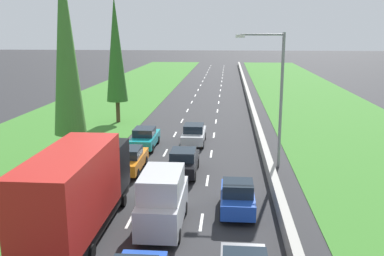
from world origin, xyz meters
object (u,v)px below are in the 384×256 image
at_px(black_sedan_centre_lane, 183,162).
at_px(red_box_truck_left_lane, 78,190).
at_px(teal_sedan_left_lane, 145,138).
at_px(orange_sedan_left_lane, 129,159).
at_px(poplar_tree_second, 65,44).
at_px(poplar_tree_third, 116,50).
at_px(silver_van_centre_lane, 163,200).
at_px(silver_sedan_centre_lane, 194,134).
at_px(street_light_mast, 276,90).
at_px(blue_hatchback_right_lane, 237,197).

bearing_deg(black_sedan_centre_lane, red_box_truck_left_lane, -112.44).
bearing_deg(teal_sedan_left_lane, orange_sedan_left_lane, -89.19).
distance_m(poplar_tree_second, poplar_tree_third, 14.17).
bearing_deg(teal_sedan_left_lane, poplar_tree_third, 115.69).
bearing_deg(silver_van_centre_lane, black_sedan_centre_lane, 88.89).
relative_size(red_box_truck_left_lane, poplar_tree_third, 0.75).
distance_m(silver_van_centre_lane, silver_sedan_centre_lane, 15.67).
height_order(poplar_tree_second, poplar_tree_third, poplar_tree_second).
xyz_separation_m(silver_sedan_centre_lane, poplar_tree_second, (-7.98, -6.30, 7.43)).
bearing_deg(street_light_mast, teal_sedan_left_lane, 157.65).
xyz_separation_m(orange_sedan_left_lane, black_sedan_centre_lane, (3.62, -0.22, 0.00)).
relative_size(poplar_tree_second, poplar_tree_third, 1.15).
xyz_separation_m(blue_hatchback_right_lane, poplar_tree_third, (-11.64, 21.45, 6.45)).
bearing_deg(orange_sedan_left_lane, poplar_tree_second, 163.82).
bearing_deg(silver_van_centre_lane, poplar_tree_third, 109.04).
bearing_deg(red_box_truck_left_lane, street_light_mast, 49.05).
xyz_separation_m(orange_sedan_left_lane, street_light_mast, (9.59, 1.92, 4.42)).
xyz_separation_m(black_sedan_centre_lane, poplar_tree_third, (-8.26, 15.60, 6.48)).
xyz_separation_m(red_box_truck_left_lane, black_sedan_centre_lane, (3.74, 9.06, -1.37)).
bearing_deg(poplar_tree_second, red_box_truck_left_lane, -68.38).
distance_m(orange_sedan_left_lane, poplar_tree_third, 17.33).
distance_m(blue_hatchback_right_lane, street_light_mast, 9.48).
height_order(silver_van_centre_lane, silver_sedan_centre_lane, silver_van_centre_lane).
bearing_deg(poplar_tree_third, red_box_truck_left_lane, -79.61).
relative_size(blue_hatchback_right_lane, poplar_tree_second, 0.27).
xyz_separation_m(teal_sedan_left_lane, black_sedan_centre_lane, (3.70, -6.12, 0.00)).
xyz_separation_m(red_box_truck_left_lane, poplar_tree_second, (-4.17, 10.52, 6.06)).
xyz_separation_m(red_box_truck_left_lane, street_light_mast, (9.72, 11.20, 3.05)).
xyz_separation_m(poplar_tree_third, street_light_mast, (14.24, -13.46, -2.06)).
height_order(silver_sedan_centre_lane, blue_hatchback_right_lane, blue_hatchback_right_lane).
height_order(red_box_truck_left_lane, blue_hatchback_right_lane, red_box_truck_left_lane).
distance_m(red_box_truck_left_lane, teal_sedan_left_lane, 15.24).
height_order(silver_van_centre_lane, blue_hatchback_right_lane, silver_van_centre_lane).
xyz_separation_m(orange_sedan_left_lane, silver_sedan_centre_lane, (3.68, 7.54, 0.00)).
bearing_deg(red_box_truck_left_lane, poplar_tree_third, 100.39).
distance_m(blue_hatchback_right_lane, poplar_tree_third, 25.24).
xyz_separation_m(silver_van_centre_lane, silver_sedan_centre_lane, (0.22, 15.66, -0.59)).
bearing_deg(street_light_mast, blue_hatchback_right_lane, -108.05).
bearing_deg(teal_sedan_left_lane, silver_sedan_centre_lane, 23.57).
height_order(silver_sedan_centre_lane, street_light_mast, street_light_mast).
bearing_deg(poplar_tree_third, black_sedan_centre_lane, -62.09).
bearing_deg(orange_sedan_left_lane, street_light_mast, 11.32).
distance_m(silver_van_centre_lane, poplar_tree_second, 13.95).
distance_m(poplar_tree_second, street_light_mast, 14.22).
bearing_deg(poplar_tree_third, poplar_tree_second, -88.58).
xyz_separation_m(silver_sedan_centre_lane, poplar_tree_third, (-8.33, 7.84, 6.48)).
bearing_deg(poplar_tree_third, orange_sedan_left_lane, -73.20).
bearing_deg(poplar_tree_second, teal_sedan_left_lane, 47.85).
height_order(red_box_truck_left_lane, silver_van_centre_lane, red_box_truck_left_lane).
xyz_separation_m(orange_sedan_left_lane, blue_hatchback_right_lane, (6.99, -6.07, 0.02)).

